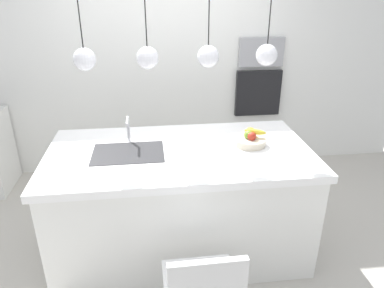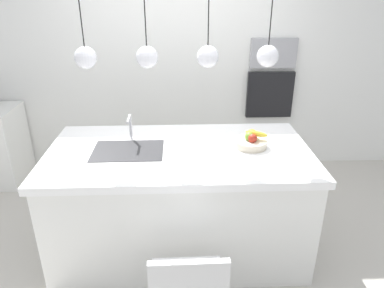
# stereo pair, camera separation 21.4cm
# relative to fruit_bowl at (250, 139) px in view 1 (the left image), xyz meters

# --- Properties ---
(floor) EXTENTS (6.60, 6.60, 0.00)m
(floor) POSITION_rel_fruit_bowl_xyz_m (-0.59, -0.04, -1.00)
(floor) COLOR #BCB7AD
(floor) RESTS_ON ground
(back_wall) EXTENTS (6.00, 0.10, 2.60)m
(back_wall) POSITION_rel_fruit_bowl_xyz_m (-0.59, 1.61, 0.30)
(back_wall) COLOR white
(back_wall) RESTS_ON ground
(kitchen_island) EXTENTS (2.12, 1.12, 0.96)m
(kitchen_island) POSITION_rel_fruit_bowl_xyz_m (-0.59, -0.04, -0.52)
(kitchen_island) COLOR white
(kitchen_island) RESTS_ON ground
(sink_basin) EXTENTS (0.56, 0.40, 0.02)m
(sink_basin) POSITION_rel_fruit_bowl_xyz_m (-1.00, -0.04, -0.05)
(sink_basin) COLOR #2D2D30
(sink_basin) RESTS_ON kitchen_island
(faucet) EXTENTS (0.02, 0.17, 0.22)m
(faucet) POSITION_rel_fruit_bowl_xyz_m (-1.00, 0.17, 0.09)
(faucet) COLOR silver
(faucet) RESTS_ON kitchen_island
(fruit_bowl) EXTENTS (0.27, 0.27, 0.14)m
(fruit_bowl) POSITION_rel_fruit_bowl_xyz_m (0.00, 0.00, 0.00)
(fruit_bowl) COLOR beige
(fruit_bowl) RESTS_ON kitchen_island
(microwave) EXTENTS (0.54, 0.08, 0.34)m
(microwave) POSITION_rel_fruit_bowl_xyz_m (0.52, 1.54, 0.43)
(microwave) COLOR #9E9EA3
(microwave) RESTS_ON back_wall
(oven) EXTENTS (0.56, 0.08, 0.56)m
(oven) POSITION_rel_fruit_bowl_xyz_m (0.52, 1.54, -0.07)
(oven) COLOR black
(oven) RESTS_ON back_wall
(pendant_light_left) EXTENTS (0.16, 0.16, 0.76)m
(pendant_light_left) POSITION_rel_fruit_bowl_xyz_m (-1.24, -0.04, 0.69)
(pendant_light_left) COLOR silver
(pendant_light_center_left) EXTENTS (0.16, 0.16, 0.76)m
(pendant_light_center_left) POSITION_rel_fruit_bowl_xyz_m (-0.81, -0.04, 0.69)
(pendant_light_center_left) COLOR silver
(pendant_light_center_right) EXTENTS (0.16, 0.16, 0.76)m
(pendant_light_center_right) POSITION_rel_fruit_bowl_xyz_m (-0.37, -0.04, 0.69)
(pendant_light_center_right) COLOR silver
(pendant_light_right) EXTENTS (0.16, 0.16, 0.76)m
(pendant_light_right) POSITION_rel_fruit_bowl_xyz_m (0.07, -0.04, 0.69)
(pendant_light_right) COLOR silver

